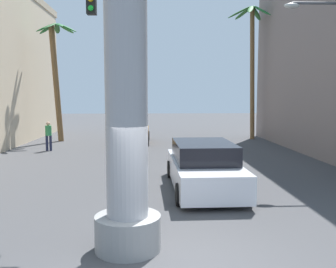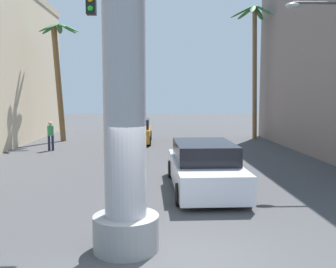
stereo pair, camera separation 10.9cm
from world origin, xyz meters
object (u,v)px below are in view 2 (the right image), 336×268
Objects in this scene: car_far at (136,132)px; pedestrian_far_left at (51,134)px; palm_tree_far_left at (59,68)px; palm_tree_far_right at (255,53)px; car_lead at (204,167)px.

car_far is 2.66× the size of pedestrian_far_left.
car_far is 5.68m from pedestrian_far_left.
palm_tree_far_left is at bearing 169.70° from car_far.
car_far is 0.55× the size of palm_tree_far_left.
palm_tree_far_right is 14.70m from pedestrian_far_left.
car_lead is 12.50m from car_far.
palm_tree_far_left is at bearing 96.81° from pedestrian_far_left.
car_lead is 3.20× the size of pedestrian_far_left.
pedestrian_far_left is (-12.78, -5.21, -5.05)m from palm_tree_far_right.
palm_tree_far_right is at bearing 22.18° from pedestrian_far_left.
palm_tree_far_left is at bearing 121.15° from car_lead.
palm_tree_far_right is at bearing 69.18° from car_lead.
car_lead is at bearing -110.82° from palm_tree_far_right.
car_lead is 15.86m from palm_tree_far_left.
palm_tree_far_right reaches higher than car_lead.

